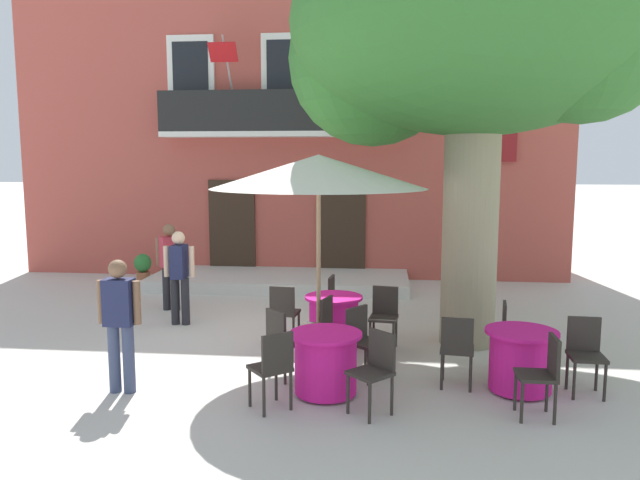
{
  "coord_description": "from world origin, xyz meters",
  "views": [
    {
      "loc": [
        1.62,
        -9.13,
        2.79
      ],
      "look_at": [
        0.45,
        2.04,
        1.3
      ],
      "focal_mm": 34.38,
      "sensor_mm": 36.0,
      "label": 1
    }
  ],
  "objects_px": {
    "cafe_chair_middle_2": "(457,346)",
    "cafe_umbrella": "(319,173)",
    "cafe_chair_middle_3": "(543,371)",
    "cafe_chair_front_2": "(273,365)",
    "cafe_chair_near_tree_2": "(338,300)",
    "plane_tree": "(470,34)",
    "cafe_chair_middle_0": "(585,350)",
    "cafe_table_near_tree": "(334,320)",
    "cafe_chair_near_tree_3": "(284,310)",
    "pedestrian_mid_plaza": "(179,272)",
    "pedestrian_by_tree": "(170,262)",
    "cafe_chair_near_tree_0": "(319,324)",
    "ground_planter_left": "(143,267)",
    "cafe_chair_front_3": "(375,367)",
    "cafe_chair_middle_1": "(512,332)",
    "cafe_chair_front_1": "(283,339)",
    "cafe_chair_near_tree_1": "(384,313)",
    "pedestrian_near_entrance": "(120,318)",
    "cafe_table_front": "(326,363)",
    "cafe_chair_front_0": "(363,337)",
    "cafe_table_middle": "(521,360)"
  },
  "relations": [
    {
      "from": "cafe_table_middle",
      "to": "cafe_umbrella",
      "type": "bearing_deg",
      "value": 162.18
    },
    {
      "from": "plane_tree",
      "to": "cafe_chair_front_3",
      "type": "distance_m",
      "value": 5.07
    },
    {
      "from": "cafe_table_near_tree",
      "to": "pedestrian_mid_plaza",
      "type": "height_order",
      "value": "pedestrian_mid_plaza"
    },
    {
      "from": "cafe_table_front",
      "to": "ground_planter_left",
      "type": "distance_m",
      "value": 7.83
    },
    {
      "from": "cafe_chair_front_3",
      "to": "pedestrian_by_tree",
      "type": "relative_size",
      "value": 0.57
    },
    {
      "from": "cafe_table_near_tree",
      "to": "cafe_chair_near_tree_3",
      "type": "height_order",
      "value": "cafe_chair_near_tree_3"
    },
    {
      "from": "pedestrian_by_tree",
      "to": "cafe_chair_near_tree_2",
      "type": "bearing_deg",
      "value": -19.32
    },
    {
      "from": "cafe_chair_middle_1",
      "to": "pedestrian_mid_plaza",
      "type": "bearing_deg",
      "value": 161.03
    },
    {
      "from": "pedestrian_near_entrance",
      "to": "cafe_chair_middle_1",
      "type": "bearing_deg",
      "value": 14.74
    },
    {
      "from": "cafe_chair_near_tree_2",
      "to": "plane_tree",
      "type": "bearing_deg",
      "value": -11.05
    },
    {
      "from": "cafe_chair_front_3",
      "to": "pedestrian_near_entrance",
      "type": "relative_size",
      "value": 0.56
    },
    {
      "from": "cafe_chair_middle_3",
      "to": "plane_tree",
      "type": "bearing_deg",
      "value": 101.03
    },
    {
      "from": "cafe_chair_front_1",
      "to": "pedestrian_near_entrance",
      "type": "distance_m",
      "value": 2.0
    },
    {
      "from": "cafe_chair_middle_0",
      "to": "cafe_table_near_tree",
      "type": "bearing_deg",
      "value": 153.56
    },
    {
      "from": "pedestrian_near_entrance",
      "to": "cafe_chair_front_2",
      "type": "bearing_deg",
      "value": -10.54
    },
    {
      "from": "pedestrian_mid_plaza",
      "to": "cafe_chair_near_tree_1",
      "type": "bearing_deg",
      "value": -15.26
    },
    {
      "from": "cafe_chair_front_3",
      "to": "cafe_umbrella",
      "type": "xyz_separation_m",
      "value": [
        -0.8,
        1.62,
        2.08
      ]
    },
    {
      "from": "cafe_chair_near_tree_0",
      "to": "cafe_chair_middle_0",
      "type": "xyz_separation_m",
      "value": [
        3.28,
        -0.82,
        0.0
      ]
    },
    {
      "from": "cafe_chair_front_2",
      "to": "pedestrian_near_entrance",
      "type": "height_order",
      "value": "pedestrian_near_entrance"
    },
    {
      "from": "cafe_chair_near_tree_0",
      "to": "cafe_chair_front_0",
      "type": "relative_size",
      "value": 1.0
    },
    {
      "from": "cafe_chair_middle_0",
      "to": "cafe_chair_front_0",
      "type": "distance_m",
      "value": 2.67
    },
    {
      "from": "cafe_chair_front_3",
      "to": "pedestrian_near_entrance",
      "type": "distance_m",
      "value": 3.07
    },
    {
      "from": "cafe_chair_front_2",
      "to": "cafe_table_middle",
      "type": "bearing_deg",
      "value": 16.91
    },
    {
      "from": "ground_planter_left",
      "to": "cafe_chair_front_3",
      "type": "bearing_deg",
      "value": -51.3
    },
    {
      "from": "cafe_chair_near_tree_0",
      "to": "cafe_chair_front_2",
      "type": "height_order",
      "value": "same"
    },
    {
      "from": "cafe_chair_front_1",
      "to": "pedestrian_by_tree",
      "type": "xyz_separation_m",
      "value": [
        -2.65,
        3.34,
        0.38
      ]
    },
    {
      "from": "cafe_table_near_tree",
      "to": "cafe_chair_middle_3",
      "type": "xyz_separation_m",
      "value": [
        2.46,
        -2.35,
        0.14
      ]
    },
    {
      "from": "cafe_chair_middle_3",
      "to": "cafe_umbrella",
      "type": "xyz_separation_m",
      "value": [
        -2.6,
        1.56,
        2.08
      ]
    },
    {
      "from": "cafe_chair_middle_3",
      "to": "cafe_chair_middle_1",
      "type": "bearing_deg",
      "value": 91.04
    },
    {
      "from": "cafe_chair_front_2",
      "to": "cafe_umbrella",
      "type": "xyz_separation_m",
      "value": [
        0.33,
        1.68,
        2.08
      ]
    },
    {
      "from": "cafe_table_near_tree",
      "to": "cafe_chair_near_tree_0",
      "type": "distance_m",
      "value": 0.77
    },
    {
      "from": "cafe_chair_front_0",
      "to": "cafe_chair_near_tree_3",
      "type": "bearing_deg",
      "value": 133.39
    },
    {
      "from": "cafe_chair_middle_3",
      "to": "cafe_chair_front_2",
      "type": "height_order",
      "value": "same"
    },
    {
      "from": "cafe_umbrella",
      "to": "pedestrian_mid_plaza",
      "type": "bearing_deg",
      "value": 146.23
    },
    {
      "from": "cafe_table_front",
      "to": "pedestrian_by_tree",
      "type": "distance_m",
      "value": 5.03
    },
    {
      "from": "ground_planter_left",
      "to": "pedestrian_near_entrance",
      "type": "distance_m",
      "value": 6.82
    },
    {
      "from": "cafe_chair_middle_3",
      "to": "cafe_chair_near_tree_0",
      "type": "bearing_deg",
      "value": 148.19
    },
    {
      "from": "cafe_chair_front_1",
      "to": "pedestrian_by_tree",
      "type": "bearing_deg",
      "value": 128.44
    },
    {
      "from": "cafe_chair_middle_3",
      "to": "cafe_table_front",
      "type": "distance_m",
      "value": 2.43
    },
    {
      "from": "cafe_table_near_tree",
      "to": "cafe_chair_middle_1",
      "type": "distance_m",
      "value": 2.58
    },
    {
      "from": "cafe_chair_middle_2",
      "to": "ground_planter_left",
      "type": "distance_m",
      "value": 8.63
    },
    {
      "from": "cafe_table_near_tree",
      "to": "cafe_chair_front_2",
      "type": "bearing_deg",
      "value": -100.76
    },
    {
      "from": "cafe_chair_middle_2",
      "to": "cafe_umbrella",
      "type": "relative_size",
      "value": 0.31
    },
    {
      "from": "cafe_chair_middle_0",
      "to": "pedestrian_mid_plaza",
      "type": "bearing_deg",
      "value": 157.0
    },
    {
      "from": "cafe_umbrella",
      "to": "cafe_table_front",
      "type": "bearing_deg",
      "value": -79.72
    },
    {
      "from": "pedestrian_by_tree",
      "to": "cafe_chair_middle_3",
      "type": "bearing_deg",
      "value": -36.81
    },
    {
      "from": "cafe_chair_near_tree_0",
      "to": "ground_planter_left",
      "type": "distance_m",
      "value": 6.79
    },
    {
      "from": "cafe_chair_near_tree_1",
      "to": "pedestrian_mid_plaza",
      "type": "relative_size",
      "value": 0.57
    },
    {
      "from": "cafe_chair_near_tree_3",
      "to": "ground_planter_left",
      "type": "xyz_separation_m",
      "value": [
        -3.95,
        4.28,
        -0.16
      ]
    },
    {
      "from": "pedestrian_near_entrance",
      "to": "cafe_chair_middle_3",
      "type": "bearing_deg",
      "value": -2.81
    }
  ]
}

